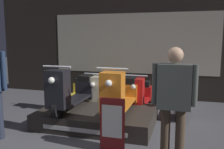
# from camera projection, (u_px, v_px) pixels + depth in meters

# --- Properties ---
(ground_plane) EXTENTS (30.00, 30.00, 0.00)m
(ground_plane) POSITION_uv_depth(u_px,v_px,m) (84.00, 149.00, 3.89)
(ground_plane) COLOR #4C4C51
(shop_wall_back) EXTENTS (8.58, 0.09, 3.20)m
(shop_wall_back) POSITION_uv_depth(u_px,v_px,m) (133.00, 42.00, 7.13)
(shop_wall_back) COLOR #28231E
(shop_wall_back) RESTS_ON ground_plane
(display_platform) EXTENTS (2.22, 1.45, 0.31)m
(display_platform) POSITION_uv_depth(u_px,v_px,m) (97.00, 117.00, 4.96)
(display_platform) COLOR #2D2823
(display_platform) RESTS_ON ground_plane
(scooter_display_left) EXTENTS (0.52, 1.76, 0.93)m
(scooter_display_left) POSITION_uv_depth(u_px,v_px,m) (73.00, 91.00, 4.98)
(scooter_display_left) COLOR black
(scooter_display_left) RESTS_ON display_platform
(scooter_display_right) EXTENTS (0.52, 1.76, 0.93)m
(scooter_display_right) POSITION_uv_depth(u_px,v_px,m) (121.00, 94.00, 4.70)
(scooter_display_right) COLOR black
(scooter_display_right) RESTS_ON display_platform
(scooter_backrow_0) EXTENTS (0.52, 1.76, 0.93)m
(scooter_backrow_0) POSITION_uv_depth(u_px,v_px,m) (71.00, 90.00, 6.50)
(scooter_backrow_0) COLOR black
(scooter_backrow_0) RESTS_ON ground_plane
(scooter_backrow_1) EXTENTS (0.52, 1.76, 0.93)m
(scooter_backrow_1) POSITION_uv_depth(u_px,v_px,m) (104.00, 92.00, 6.25)
(scooter_backrow_1) COLOR black
(scooter_backrow_1) RESTS_ON ground_plane
(scooter_backrow_2) EXTENTS (0.52, 1.76, 0.93)m
(scooter_backrow_2) POSITION_uv_depth(u_px,v_px,m) (140.00, 95.00, 5.99)
(scooter_backrow_2) COLOR black
(scooter_backrow_2) RESTS_ON ground_plane
(scooter_backrow_3) EXTENTS (0.52, 1.76, 0.93)m
(scooter_backrow_3) POSITION_uv_depth(u_px,v_px,m) (179.00, 97.00, 5.74)
(scooter_backrow_3) COLOR black
(scooter_backrow_3) RESTS_ON ground_plane
(person_right_browsing) EXTENTS (0.60, 0.25, 1.60)m
(person_right_browsing) POSITION_uv_depth(u_px,v_px,m) (174.00, 96.00, 3.36)
(person_right_browsing) COLOR #473828
(person_right_browsing) RESTS_ON ground_plane
(price_sign_board) EXTENTS (0.38, 0.04, 0.83)m
(price_sign_board) POSITION_uv_depth(u_px,v_px,m) (112.00, 125.00, 3.75)
(price_sign_board) COLOR maroon
(price_sign_board) RESTS_ON ground_plane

